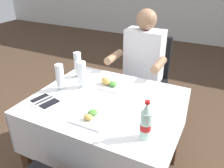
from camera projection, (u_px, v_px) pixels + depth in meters
The scene contains 10 objects.
main_dining_table at pixel (106, 119), 1.77m from camera, with size 1.04×0.90×0.74m.
chair_far_diner_seat at pixel (144, 78), 2.44m from camera, with size 0.44×0.50×0.97m.
seated_diner_far at pixel (141, 68), 2.29m from camera, with size 0.50×0.46×1.26m.
plate_near_camera at pixel (92, 116), 1.49m from camera, with size 0.22×0.22×0.05m.
plate_far_diner at pixel (111, 83), 1.88m from camera, with size 0.24×0.24×0.07m.
beer_glass_left at pixel (60, 77), 1.77m from camera, with size 0.07×0.07×0.21m.
beer_glass_middle at pixel (78, 64), 1.98m from camera, with size 0.07×0.07×0.22m.
beer_glass_right at pixel (82, 75), 1.81m from camera, with size 0.07×0.07×0.22m.
cola_bottle_primary at pixel (146, 122), 1.28m from camera, with size 0.06×0.06×0.24m.
napkin_cutlery_set at pixel (45, 101), 1.67m from camera, with size 0.20×0.20×0.01m.
Camera 1 is at (0.76, -1.15, 1.62)m, focal length 37.73 mm.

